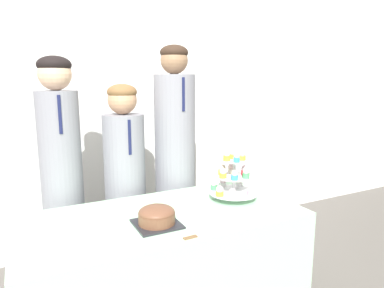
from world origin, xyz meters
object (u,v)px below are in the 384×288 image
at_px(round_cake, 157,216).
at_px(cupcake_stand, 233,177).
at_px(student_2, 175,169).
at_px(cake_knife, 198,236).
at_px(student_0, 63,187).
at_px(student_1, 126,193).

relative_size(round_cake, cupcake_stand, 0.71).
bearing_deg(student_2, cake_knife, -107.52).
bearing_deg(round_cake, student_0, 118.02).
bearing_deg(student_2, student_0, -180.00).
height_order(student_0, student_2, student_2).
bearing_deg(student_2, round_cake, -120.68).
height_order(cupcake_stand, student_2, student_2).
bearing_deg(student_0, student_2, 0.00).
height_order(student_1, student_2, student_2).
height_order(student_0, student_1, student_0).
bearing_deg(student_2, cupcake_stand, -75.77).
bearing_deg(student_0, round_cake, -61.98).
relative_size(round_cake, student_0, 0.14).
relative_size(student_1, student_2, 0.85).
distance_m(student_1, student_2, 0.39).
relative_size(cupcake_stand, student_2, 0.18).
bearing_deg(cupcake_stand, student_0, 148.98).
distance_m(cake_knife, student_2, 0.93).
xyz_separation_m(cake_knife, cupcake_stand, (0.41, 0.34, 0.14)).
distance_m(student_0, student_2, 0.76).
xyz_separation_m(round_cake, student_2, (0.40, 0.68, 0.03)).
height_order(cupcake_stand, student_0, student_0).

